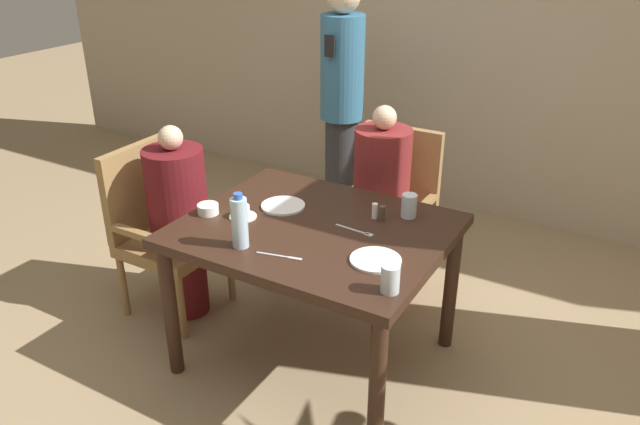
{
  "coord_description": "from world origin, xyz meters",
  "views": [
    {
      "loc": [
        1.32,
        -2.24,
        2.09
      ],
      "look_at": [
        0.0,
        0.05,
        0.81
      ],
      "focal_mm": 35.0,
      "sensor_mm": 36.0,
      "label": 1
    }
  ],
  "objects_px": {
    "plate_main_left": "(283,206)",
    "bowl_small": "(208,209)",
    "chair_far_side": "(390,204)",
    "water_bottle": "(240,222)",
    "glass_tall_mid": "(409,206)",
    "plate_main_right": "(376,260)",
    "teacup_with_saucer": "(243,213)",
    "diner_in_left_chair": "(180,221)",
    "glass_tall_near": "(390,279)",
    "chair_left_side": "(161,225)",
    "standing_host": "(342,101)",
    "diner_in_far_chair": "(381,201)"
  },
  "relations": [
    {
      "from": "plate_main_left",
      "to": "glass_tall_mid",
      "type": "distance_m",
      "value": 0.62
    },
    {
      "from": "chair_left_side",
      "to": "plate_main_right",
      "type": "distance_m",
      "value": 1.42
    },
    {
      "from": "plate_main_right",
      "to": "diner_in_left_chair",
      "type": "bearing_deg",
      "value": 173.04
    },
    {
      "from": "plate_main_left",
      "to": "diner_in_far_chair",
      "type": "bearing_deg",
      "value": 69.15
    },
    {
      "from": "plate_main_right",
      "to": "glass_tall_mid",
      "type": "distance_m",
      "value": 0.47
    },
    {
      "from": "plate_main_left",
      "to": "teacup_with_saucer",
      "type": "relative_size",
      "value": 1.64
    },
    {
      "from": "chair_far_side",
      "to": "water_bottle",
      "type": "bearing_deg",
      "value": -98.51
    },
    {
      "from": "chair_left_side",
      "to": "water_bottle",
      "type": "relative_size",
      "value": 3.75
    },
    {
      "from": "diner_in_far_chair",
      "to": "glass_tall_mid",
      "type": "relative_size",
      "value": 10.02
    },
    {
      "from": "plate_main_left",
      "to": "teacup_with_saucer",
      "type": "distance_m",
      "value": 0.22
    },
    {
      "from": "glass_tall_near",
      "to": "plate_main_right",
      "type": "bearing_deg",
      "value": 128.8
    },
    {
      "from": "chair_left_side",
      "to": "diner_in_left_chair",
      "type": "xyz_separation_m",
      "value": [
        0.14,
        0.0,
        0.06
      ]
    },
    {
      "from": "plate_main_left",
      "to": "bowl_small",
      "type": "bearing_deg",
      "value": -138.05
    },
    {
      "from": "chair_left_side",
      "to": "plate_main_right",
      "type": "height_order",
      "value": "chair_left_side"
    },
    {
      "from": "chair_left_side",
      "to": "water_bottle",
      "type": "bearing_deg",
      "value": -22.03
    },
    {
      "from": "glass_tall_mid",
      "to": "glass_tall_near",
      "type": "bearing_deg",
      "value": -73.35
    },
    {
      "from": "diner_in_left_chair",
      "to": "plate_main_left",
      "type": "bearing_deg",
      "value": 9.69
    },
    {
      "from": "standing_host",
      "to": "glass_tall_near",
      "type": "distance_m",
      "value": 2.11
    },
    {
      "from": "water_bottle",
      "to": "diner_in_far_chair",
      "type": "bearing_deg",
      "value": 80.37
    },
    {
      "from": "bowl_small",
      "to": "glass_tall_mid",
      "type": "distance_m",
      "value": 0.97
    },
    {
      "from": "standing_host",
      "to": "bowl_small",
      "type": "bearing_deg",
      "value": -86.14
    },
    {
      "from": "chair_left_side",
      "to": "standing_host",
      "type": "xyz_separation_m",
      "value": [
        0.37,
        1.42,
        0.41
      ]
    },
    {
      "from": "standing_host",
      "to": "glass_tall_mid",
      "type": "relative_size",
      "value": 14.92
    },
    {
      "from": "glass_tall_near",
      "to": "glass_tall_mid",
      "type": "distance_m",
      "value": 0.68
    },
    {
      "from": "plate_main_right",
      "to": "glass_tall_mid",
      "type": "xyz_separation_m",
      "value": [
        -0.05,
        0.47,
        0.05
      ]
    },
    {
      "from": "diner_in_left_chair",
      "to": "bowl_small",
      "type": "height_order",
      "value": "diner_in_left_chair"
    },
    {
      "from": "glass_tall_near",
      "to": "diner_in_left_chair",
      "type": "bearing_deg",
      "value": 166.44
    },
    {
      "from": "diner_in_far_chair",
      "to": "plate_main_left",
      "type": "distance_m",
      "value": 0.71
    },
    {
      "from": "chair_left_side",
      "to": "diner_in_far_chair",
      "type": "xyz_separation_m",
      "value": [
        1.0,
        0.74,
        0.08
      ]
    },
    {
      "from": "plate_main_right",
      "to": "teacup_with_saucer",
      "type": "height_order",
      "value": "teacup_with_saucer"
    },
    {
      "from": "plate_main_right",
      "to": "teacup_with_saucer",
      "type": "bearing_deg",
      "value": 175.4
    },
    {
      "from": "diner_in_left_chair",
      "to": "glass_tall_near",
      "type": "height_order",
      "value": "diner_in_left_chair"
    },
    {
      "from": "standing_host",
      "to": "chair_far_side",
      "type": "bearing_deg",
      "value": -40.62
    },
    {
      "from": "chair_far_side",
      "to": "diner_in_far_chair",
      "type": "relative_size",
      "value": 0.83
    },
    {
      "from": "water_bottle",
      "to": "bowl_small",
      "type": "bearing_deg",
      "value": 150.86
    },
    {
      "from": "diner_in_left_chair",
      "to": "diner_in_far_chair",
      "type": "bearing_deg",
      "value": 41.14
    },
    {
      "from": "bowl_small",
      "to": "glass_tall_mid",
      "type": "height_order",
      "value": "glass_tall_mid"
    },
    {
      "from": "water_bottle",
      "to": "glass_tall_near",
      "type": "xyz_separation_m",
      "value": [
        0.72,
        -0.0,
        -0.06
      ]
    },
    {
      "from": "teacup_with_saucer",
      "to": "chair_left_side",
      "type": "bearing_deg",
      "value": 171.92
    },
    {
      "from": "chair_far_side",
      "to": "diner_in_far_chair",
      "type": "xyz_separation_m",
      "value": [
        -0.0,
        -0.14,
        0.08
      ]
    },
    {
      "from": "water_bottle",
      "to": "glass_tall_mid",
      "type": "height_order",
      "value": "water_bottle"
    },
    {
      "from": "diner_in_far_chair",
      "to": "water_bottle",
      "type": "bearing_deg",
      "value": -99.63
    },
    {
      "from": "water_bottle",
      "to": "glass_tall_near",
      "type": "distance_m",
      "value": 0.72
    },
    {
      "from": "chair_far_side",
      "to": "diner_in_far_chair",
      "type": "height_order",
      "value": "diner_in_far_chair"
    },
    {
      "from": "diner_in_left_chair",
      "to": "bowl_small",
      "type": "bearing_deg",
      "value": -23.05
    },
    {
      "from": "diner_in_left_chair",
      "to": "chair_far_side",
      "type": "xyz_separation_m",
      "value": [
        0.85,
        0.89,
        -0.06
      ]
    },
    {
      "from": "chair_left_side",
      "to": "diner_in_far_chair",
      "type": "relative_size",
      "value": 0.83
    },
    {
      "from": "chair_left_side",
      "to": "chair_far_side",
      "type": "bearing_deg",
      "value": 41.73
    },
    {
      "from": "teacup_with_saucer",
      "to": "water_bottle",
      "type": "height_order",
      "value": "water_bottle"
    },
    {
      "from": "chair_left_side",
      "to": "glass_tall_mid",
      "type": "distance_m",
      "value": 1.41
    }
  ]
}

